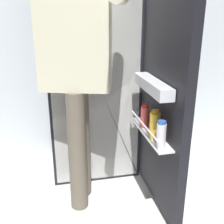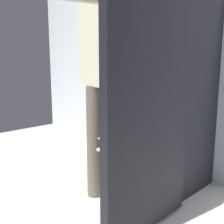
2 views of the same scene
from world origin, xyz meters
TOP-DOWN VIEW (x-y plane):
  - ground_plane at (0.00, 0.00)m, footprint 5.12×5.12m
  - kitchen_wall at (0.00, 0.88)m, footprint 4.40×0.10m
  - refrigerator at (0.04, 0.47)m, footprint 0.76×1.27m
  - person at (-0.15, 0.04)m, footprint 0.57×0.82m

SIDE VIEW (x-z plane):
  - ground_plane at x=0.00m, z-range 0.00..0.00m
  - refrigerator at x=0.04m, z-range 0.00..1.68m
  - person at x=-0.15m, z-range 0.18..1.87m
  - kitchen_wall at x=0.00m, z-range 0.00..2.59m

